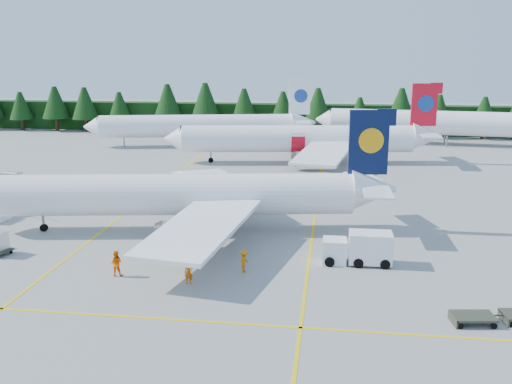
# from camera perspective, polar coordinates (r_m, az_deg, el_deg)

# --- Properties ---
(ground) EXTENTS (320.00, 320.00, 0.00)m
(ground) POSITION_cam_1_polar(r_m,az_deg,el_deg) (42.66, -3.21, -9.24)
(ground) COLOR gray
(ground) RESTS_ON ground
(taxi_stripe_a) EXTENTS (0.25, 120.00, 0.01)m
(taxi_stripe_a) POSITION_cam_1_polar(r_m,az_deg,el_deg) (64.57, -12.10, -1.45)
(taxi_stripe_a) COLOR yellow
(taxi_stripe_a) RESTS_ON ground
(taxi_stripe_b) EXTENTS (0.25, 120.00, 0.01)m
(taxi_stripe_b) POSITION_cam_1_polar(r_m,az_deg,el_deg) (60.86, 5.94, -2.15)
(taxi_stripe_b) COLOR yellow
(taxi_stripe_b) RESTS_ON ground
(taxi_stripe_cross) EXTENTS (80.00, 0.25, 0.01)m
(taxi_stripe_cross) POSITION_cam_1_polar(r_m,az_deg,el_deg) (37.34, -4.99, -12.80)
(taxi_stripe_cross) COLOR yellow
(taxi_stripe_cross) RESTS_ON ground
(treeline_hedge) EXTENTS (220.00, 4.00, 6.00)m
(treeline_hedge) POSITION_cam_1_polar(r_m,az_deg,el_deg) (121.51, 4.15, 7.35)
(treeline_hedge) COLOR black
(treeline_hedge) RESTS_ON ground
(airliner_navy) EXTENTS (39.35, 32.13, 11.50)m
(airliner_navy) POSITION_cam_1_polar(r_m,az_deg,el_deg) (54.68, -8.70, -0.34)
(airliner_navy) COLOR white
(airliner_navy) RESTS_ON ground
(airliner_red) EXTENTS (41.47, 33.92, 12.09)m
(airliner_red) POSITION_cam_1_polar(r_m,az_deg,el_deg) (87.99, 3.71, 5.29)
(airliner_red) COLOR white
(airliner_red) RESTS_ON ground
(airliner_far_left) EXTENTS (40.26, 11.74, 11.85)m
(airliner_far_left) POSITION_cam_1_polar(r_m,az_deg,el_deg) (104.33, -6.60, 6.62)
(airliner_far_left) COLOR white
(airliner_far_left) RESTS_ON ground
(airliner_far_right) EXTENTS (44.53, 9.01, 12.96)m
(airliner_far_right) POSITION_cam_1_polar(r_m,az_deg,el_deg) (110.50, 16.75, 6.71)
(airliner_far_right) COLOR white
(airliner_far_right) RESTS_ON ground
(service_truck) EXTENTS (5.53, 2.14, 2.65)m
(service_truck) POSITION_cam_1_polar(r_m,az_deg,el_deg) (46.90, 10.11, -5.54)
(service_truck) COLOR white
(service_truck) RESTS_ON ground
(crew_a) EXTENTS (0.66, 0.45, 1.74)m
(crew_a) POSITION_cam_1_polar(r_m,az_deg,el_deg) (42.76, -6.75, -8.01)
(crew_a) COLOR #EA5D04
(crew_a) RESTS_ON ground
(crew_b) EXTENTS (1.08, 0.90, 2.01)m
(crew_b) POSITION_cam_1_polar(r_m,az_deg,el_deg) (45.15, -13.83, -6.93)
(crew_b) COLOR #FF6705
(crew_b) RESTS_ON ground
(crew_c) EXTENTS (0.67, 0.84, 1.80)m
(crew_c) POSITION_cam_1_polar(r_m,az_deg,el_deg) (44.58, -1.17, -6.93)
(crew_c) COLOR orange
(crew_c) RESTS_ON ground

